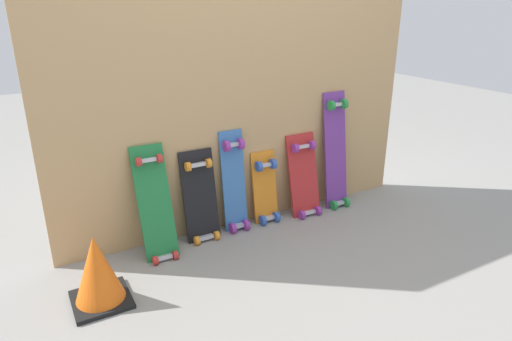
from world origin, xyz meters
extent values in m
plane|color=gray|center=(0.00, 0.00, 0.00)|extent=(12.00, 12.00, 0.00)
cube|color=tan|center=(0.00, 0.07, 0.93)|extent=(2.58, 0.04, 1.85)
cube|color=#1E7238|center=(-0.69, -0.07, 0.30)|extent=(0.20, 0.24, 0.75)
cube|color=#B7B7BF|center=(-0.69, -0.18, 0.02)|extent=(0.09, 0.04, 0.03)
cube|color=#B7B7BF|center=(-0.69, -0.01, 0.59)|extent=(0.09, 0.04, 0.03)
cylinder|color=red|center=(-0.76, -0.20, 0.03)|extent=(0.03, 0.05, 0.05)
cylinder|color=red|center=(-0.63, -0.20, 0.03)|extent=(0.03, 0.05, 0.05)
cylinder|color=red|center=(-0.76, -0.02, 0.59)|extent=(0.03, 0.05, 0.05)
cylinder|color=red|center=(-0.63, -0.02, 0.59)|extent=(0.03, 0.05, 0.05)
cube|color=black|center=(-0.38, -0.02, 0.26)|extent=(0.23, 0.14, 0.66)
cube|color=#B7B7BF|center=(-0.38, -0.09, 0.03)|extent=(0.10, 0.04, 0.03)
cube|color=#B7B7BF|center=(-0.38, 0.00, 0.50)|extent=(0.10, 0.04, 0.03)
cylinder|color=orange|center=(-0.45, -0.10, 0.03)|extent=(0.03, 0.06, 0.06)
cylinder|color=orange|center=(-0.31, -0.10, 0.03)|extent=(0.03, 0.06, 0.06)
cylinder|color=orange|center=(-0.45, -0.02, 0.51)|extent=(0.03, 0.06, 0.06)
cylinder|color=orange|center=(-0.31, -0.02, 0.51)|extent=(0.03, 0.06, 0.06)
cube|color=#386BAD|center=(-0.13, 0.00, 0.31)|extent=(0.16, 0.10, 0.74)
cube|color=#B7B7BF|center=(-0.13, -0.06, 0.03)|extent=(0.07, 0.04, 0.03)
cube|color=#B7B7BF|center=(-0.13, 0.01, 0.60)|extent=(0.07, 0.04, 0.03)
cylinder|color=purple|center=(-0.18, -0.08, 0.04)|extent=(0.03, 0.07, 0.07)
cylinder|color=purple|center=(-0.08, -0.08, 0.04)|extent=(0.03, 0.07, 0.07)
cylinder|color=purple|center=(-0.18, -0.01, 0.60)|extent=(0.03, 0.07, 0.07)
cylinder|color=purple|center=(-0.08, -0.01, 0.60)|extent=(0.03, 0.07, 0.07)
cube|color=orange|center=(0.11, 0.00, 0.22)|extent=(0.18, 0.10, 0.56)
cube|color=#B7B7BF|center=(0.11, -0.06, 0.03)|extent=(0.08, 0.04, 0.03)
cube|color=#B7B7BF|center=(0.11, 0.00, 0.41)|extent=(0.08, 0.04, 0.03)
cylinder|color=#3359B2|center=(0.05, -0.07, 0.04)|extent=(0.03, 0.07, 0.07)
cylinder|color=#3359B2|center=(0.17, -0.07, 0.04)|extent=(0.03, 0.07, 0.07)
cylinder|color=#3359B2|center=(0.05, -0.01, 0.42)|extent=(0.03, 0.07, 0.07)
cylinder|color=#3359B2|center=(0.17, -0.01, 0.42)|extent=(0.03, 0.07, 0.07)
cube|color=#B22626|center=(0.41, -0.03, 0.26)|extent=(0.23, 0.17, 0.65)
cube|color=#B7B7BF|center=(0.41, -0.11, 0.03)|extent=(0.10, 0.04, 0.03)
cube|color=#B7B7BF|center=(0.41, 0.00, 0.50)|extent=(0.10, 0.04, 0.03)
cylinder|color=purple|center=(0.34, -0.13, 0.03)|extent=(0.03, 0.06, 0.06)
cylinder|color=purple|center=(0.49, -0.13, 0.03)|extent=(0.03, 0.06, 0.06)
cylinder|color=purple|center=(0.34, -0.02, 0.50)|extent=(0.03, 0.06, 0.06)
cylinder|color=purple|center=(0.49, -0.02, 0.50)|extent=(0.03, 0.06, 0.06)
cube|color=#6B338C|center=(0.70, -0.02, 0.40)|extent=(0.19, 0.14, 0.92)
cube|color=#B7B7BF|center=(0.70, -0.10, 0.03)|extent=(0.08, 0.04, 0.03)
cube|color=#B7B7BF|center=(0.70, 0.01, 0.77)|extent=(0.08, 0.04, 0.03)
cylinder|color=#268C3F|center=(0.64, -0.12, 0.03)|extent=(0.03, 0.07, 0.07)
cylinder|color=#268C3F|center=(0.76, -0.12, 0.03)|extent=(0.03, 0.07, 0.07)
cylinder|color=#268C3F|center=(0.64, -0.01, 0.77)|extent=(0.03, 0.07, 0.07)
cylinder|color=#268C3F|center=(0.76, -0.01, 0.77)|extent=(0.03, 0.07, 0.07)
cube|color=black|center=(-1.11, -0.41, 0.01)|extent=(0.29, 0.29, 0.02)
cone|color=orange|center=(-1.11, -0.41, 0.20)|extent=(0.25, 0.25, 0.36)
camera|label=1|loc=(-1.35, -2.51, 1.48)|focal=31.56mm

